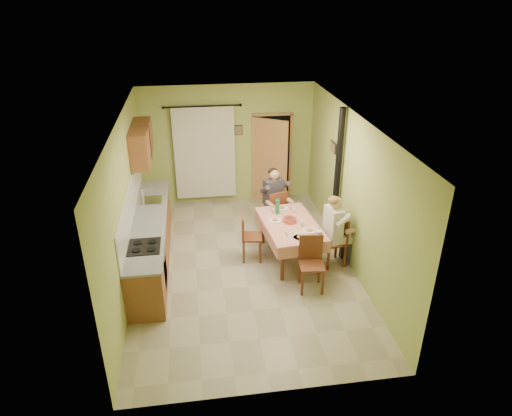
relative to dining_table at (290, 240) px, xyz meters
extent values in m
cube|color=tan|center=(-0.91, -0.16, -0.38)|extent=(4.00, 6.00, 0.01)
cube|color=#A9BA5F|center=(-0.91, 2.84, 1.02)|extent=(4.00, 0.04, 2.80)
cube|color=#A9BA5F|center=(-0.91, -3.16, 1.02)|extent=(4.00, 0.04, 2.80)
cube|color=#A9BA5F|center=(-2.91, -0.16, 1.02)|extent=(0.04, 6.00, 2.80)
cube|color=#A9BA5F|center=(1.09, -0.16, 1.02)|extent=(0.04, 6.00, 2.80)
cube|color=white|center=(-0.91, -0.16, 2.42)|extent=(4.00, 6.00, 0.04)
cube|color=brown|center=(-2.61, 0.24, 0.06)|extent=(0.60, 3.60, 0.88)
cube|color=gray|center=(-2.61, 0.24, 0.52)|extent=(0.64, 3.64, 0.04)
cube|color=white|center=(-2.90, 0.24, 0.85)|extent=(0.02, 3.60, 0.66)
cube|color=silver|center=(-2.61, 1.04, 0.53)|extent=(0.42, 0.42, 0.03)
cube|color=black|center=(-2.61, -0.76, 0.54)|extent=(0.52, 0.56, 0.02)
cube|color=black|center=(-2.31, -0.76, 0.07)|extent=(0.01, 0.55, 0.55)
cube|color=brown|center=(-2.73, 1.54, 1.57)|extent=(0.35, 1.40, 0.70)
cylinder|color=black|center=(-1.46, 2.72, 1.97)|extent=(1.70, 0.04, 0.04)
cube|color=silver|center=(-1.46, 2.74, 0.87)|extent=(1.40, 0.06, 2.20)
cube|color=black|center=(0.14, 2.83, 0.65)|extent=(0.84, 0.03, 2.06)
cube|color=tan|center=(-0.31, 2.81, 0.65)|extent=(0.06, 0.06, 2.12)
cube|color=tan|center=(0.59, 2.81, 0.65)|extent=(0.06, 0.06, 2.12)
cube|color=tan|center=(0.14, 2.81, 1.71)|extent=(0.96, 0.06, 0.06)
cube|color=tan|center=(0.07, 2.58, 0.64)|extent=(0.71, 0.47, 2.04)
cube|color=tan|center=(0.00, 0.00, 0.36)|extent=(1.13, 1.70, 0.04)
cube|color=tan|center=(0.08, -0.80, 0.25)|extent=(0.96, 0.12, 0.22)
cube|color=tan|center=(-0.08, 0.80, 0.25)|extent=(0.96, 0.12, 0.22)
cube|color=tan|center=(-0.48, -0.05, 0.25)|extent=(0.18, 1.60, 0.22)
cube|color=tan|center=(0.48, 0.05, 0.25)|extent=(0.18, 1.60, 0.22)
cylinder|color=white|center=(-0.04, 0.62, 0.39)|extent=(0.25, 0.25, 0.02)
ellipsoid|color=#CC7233|center=(-0.04, 0.62, 0.41)|extent=(0.12, 0.12, 0.05)
cylinder|color=white|center=(0.05, -0.59, 0.39)|extent=(0.25, 0.25, 0.02)
ellipsoid|color=#CC7233|center=(0.05, -0.59, 0.41)|extent=(0.12, 0.12, 0.05)
cylinder|color=white|center=(0.28, -0.35, 0.39)|extent=(0.25, 0.25, 0.02)
ellipsoid|color=#CC7233|center=(0.28, -0.35, 0.41)|extent=(0.12, 0.12, 0.05)
cylinder|color=white|center=(-0.27, 0.13, 0.39)|extent=(0.25, 0.25, 0.02)
ellipsoid|color=#CC7233|center=(-0.27, 0.13, 0.41)|extent=(0.12, 0.12, 0.05)
cylinder|color=#D14E38|center=(-0.01, 0.05, 0.42)|extent=(0.26, 0.26, 0.08)
cylinder|color=white|center=(0.06, -0.55, 0.39)|extent=(0.28, 0.28, 0.02)
cube|color=tan|center=(0.08, -0.59, 0.41)|extent=(0.05, 0.07, 0.03)
cube|color=tan|center=(0.09, -0.54, 0.41)|extent=(0.07, 0.06, 0.03)
cube|color=tan|center=(0.11, -0.51, 0.41)|extent=(0.07, 0.06, 0.03)
cube|color=tan|center=(0.04, -0.56, 0.41)|extent=(0.07, 0.07, 0.03)
cube|color=tan|center=(0.06, -0.56, 0.41)|extent=(0.07, 0.07, 0.03)
cylinder|color=silver|center=(0.18, -0.15, 0.43)|extent=(0.07, 0.07, 0.10)
cylinder|color=silver|center=(0.15, 0.38, 0.43)|extent=(0.07, 0.07, 0.10)
cylinder|color=white|center=(0.33, -0.77, 0.50)|extent=(0.11, 0.11, 0.22)
cylinder|color=silver|center=(0.33, -0.77, 0.53)|extent=(0.02, 0.02, 0.30)
cube|color=brown|center=(-0.11, 1.10, 0.10)|extent=(0.52, 0.52, 0.04)
cube|color=brown|center=(-0.05, 0.92, 0.36)|extent=(0.41, 0.17, 0.47)
cube|color=brown|center=(0.16, -1.04, 0.10)|extent=(0.45, 0.45, 0.04)
cube|color=brown|center=(0.18, -0.85, 0.35)|extent=(0.41, 0.08, 0.47)
cube|color=brown|center=(0.75, -0.32, 0.10)|extent=(0.47, 0.47, 0.04)
cube|color=brown|center=(0.93, -0.29, 0.35)|extent=(0.12, 0.40, 0.46)
cube|color=brown|center=(-0.72, 0.07, 0.10)|extent=(0.42, 0.42, 0.04)
cube|color=brown|center=(-0.89, 0.09, 0.33)|extent=(0.09, 0.38, 0.43)
cube|color=#38333D|center=(-0.08, 1.00, 0.18)|extent=(0.47, 0.49, 0.16)
cube|color=#38333D|center=(-0.12, 1.13, 0.53)|extent=(0.45, 0.33, 0.54)
sphere|color=tan|center=(-0.12, 1.12, 0.92)|extent=(0.21, 0.21, 0.21)
ellipsoid|color=black|center=(-0.13, 1.15, 0.96)|extent=(0.21, 0.21, 0.16)
cube|color=beige|center=(0.85, -0.30, 0.18)|extent=(0.46, 0.43, 0.16)
cube|color=beige|center=(0.72, -0.33, 0.53)|extent=(0.29, 0.43, 0.54)
sphere|color=tan|center=(0.73, -0.33, 0.92)|extent=(0.21, 0.21, 0.21)
ellipsoid|color=olive|center=(0.69, -0.34, 0.96)|extent=(0.21, 0.21, 0.16)
cylinder|color=black|center=(0.99, 0.44, 1.02)|extent=(0.12, 0.12, 2.80)
cylinder|color=black|center=(0.99, 0.44, -0.23)|extent=(0.24, 0.24, 0.30)
cube|color=black|center=(-0.66, 2.81, 1.37)|extent=(0.19, 0.03, 0.23)
cube|color=brown|center=(1.06, 1.04, 1.47)|extent=(0.03, 0.31, 0.21)
camera|label=1|loc=(-1.71, -7.36, 4.42)|focal=32.00mm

